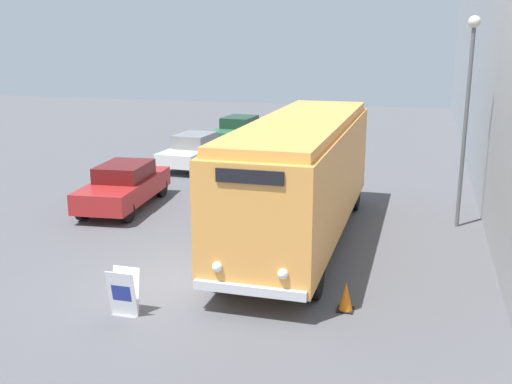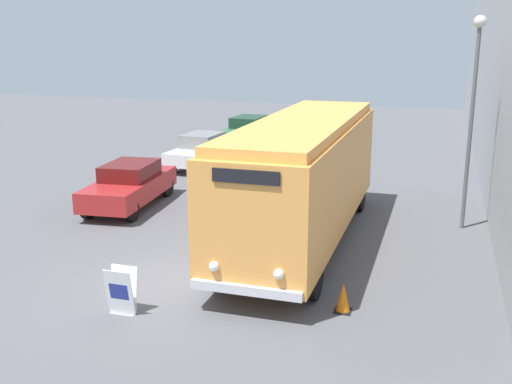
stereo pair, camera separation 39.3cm
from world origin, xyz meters
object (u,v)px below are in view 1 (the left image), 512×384
vintage_bus (301,174)px  parked_car_near (124,185)px  sign_board (124,293)px  parked_car_far (239,131)px  parked_car_mid (194,150)px  streetlamp (468,93)px  traffic_cone (346,297)px

vintage_bus → parked_car_near: (-6.58, 1.83, -1.22)m
sign_board → vintage_bus: bearing=65.4°
parked_car_far → parked_car_mid: bearing=-88.9°
sign_board → streetlamp: (7.03, 8.44, 3.62)m
sign_board → parked_car_mid: 14.98m
vintage_bus → parked_car_far: bearing=113.7°
vintage_bus → parked_car_near: 6.93m
parked_car_mid → parked_car_far: (0.22, 6.06, 0.00)m
streetlamp → traffic_cone: 8.32m
traffic_cone → vintage_bus: bearing=114.1°
streetlamp → parked_car_far: (-10.92, 12.02, -3.34)m
streetlamp → parked_car_mid: 13.06m
streetlamp → parked_car_mid: (-11.13, 5.96, -3.34)m
vintage_bus → parked_car_mid: (-6.71, 8.70, -1.23)m
vintage_bus → parked_car_far: 16.17m
sign_board → parked_car_far: (-3.88, 20.47, 0.28)m
sign_board → parked_car_near: parked_car_near is taller
parked_car_near → vintage_bus: bearing=-21.1°
sign_board → traffic_cone: sign_board is taller
parked_car_near → parked_car_mid: size_ratio=1.09×
parked_car_near → streetlamp: bearing=-0.8°
vintage_bus → parked_car_far: size_ratio=2.19×
vintage_bus → streetlamp: size_ratio=1.64×
vintage_bus → parked_car_far: vintage_bus is taller
parked_car_mid → vintage_bus: bearing=-48.9°
streetlamp → parked_car_near: (-11.00, -0.91, -3.34)m
sign_board → parked_car_near: bearing=117.8°
streetlamp → parked_car_near: bearing=-175.3°
parked_car_far → traffic_cone: bearing=-63.0°
sign_board → parked_car_near: (-3.97, 7.53, 0.28)m
sign_board → parked_car_mid: size_ratio=0.23×
vintage_bus → sign_board: 6.45m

